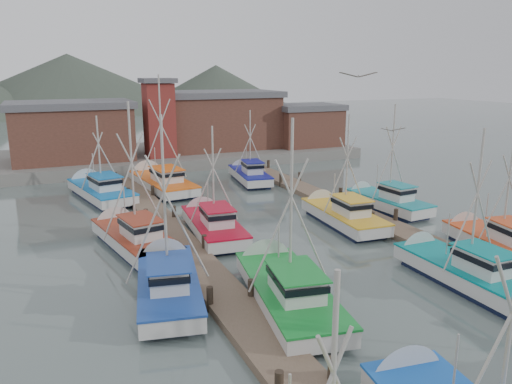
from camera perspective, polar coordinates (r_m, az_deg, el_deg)
name	(u,v)px	position (r m, az deg, el deg)	size (l,w,h in m)	color
ground	(337,268)	(28.08, 9.23, -8.61)	(260.00, 260.00, 0.00)	#4D5D59
dock_left	(193,259)	(28.70, -7.23, -7.58)	(2.30, 46.00, 1.50)	brown
dock_right	(393,228)	(35.01, 15.34, -4.00)	(2.30, 46.00, 1.50)	brown
quay	(170,155)	(61.22, -9.82, 4.17)	(44.00, 16.00, 1.20)	slate
shed_left	(72,130)	(57.11, -20.30, 6.63)	(12.72, 8.48, 6.20)	brown
shed_center	(216,119)	(62.38, -4.57, 8.30)	(14.84, 9.54, 6.90)	brown
shed_right	(306,125)	(64.26, 5.73, 7.67)	(8.48, 6.36, 5.20)	brown
lookout_tower	(159,117)	(56.28, -11.01, 8.38)	(3.60, 3.60, 8.50)	maroon
distant_hills	(42,111)	(144.65, -23.25, 8.48)	(175.00, 140.00, 42.00)	#3D463B
boat_4	(285,288)	(23.79, 3.29, -10.91)	(4.53, 9.98, 9.53)	#0F1735
boat_5	(459,269)	(27.85, 22.14, -8.17)	(3.48, 8.66, 8.69)	#0F1735
boat_6	(168,281)	(24.84, -10.05, -10.00)	(4.37, 9.22, 9.48)	#0F1735
boat_7	(494,241)	(33.05, 25.51, -5.10)	(3.79, 8.46, 8.10)	#0F1735
boat_8	(212,224)	(33.21, -5.08, -3.67)	(3.46, 8.95, 7.96)	#0F1735
boat_9	(340,214)	(35.80, 9.57, -2.52)	(3.42, 8.87, 8.48)	#0F1735
boat_10	(132,236)	(31.58, -13.98, -4.95)	(4.29, 9.33, 9.67)	#0F1735
boat_11	(383,201)	(40.18, 14.36, -0.96)	(3.51, 8.19, 8.80)	#0F1735
boat_12	(160,182)	(46.39, -10.89, 1.19)	(4.50, 10.76, 11.23)	#0F1735
boat_13	(249,175)	(48.68, -0.86, 2.01)	(3.58, 8.44, 7.59)	#0F1735
boat_14	(99,190)	(44.47, -17.51, 0.23)	(4.88, 10.15, 7.89)	#0F1735
gull_near	(358,75)	(18.53, 11.62, 12.92)	(1.54, 0.61, 0.24)	gray
gull_far	(393,130)	(29.74, 15.40, 6.85)	(1.52, 0.66, 0.24)	gray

